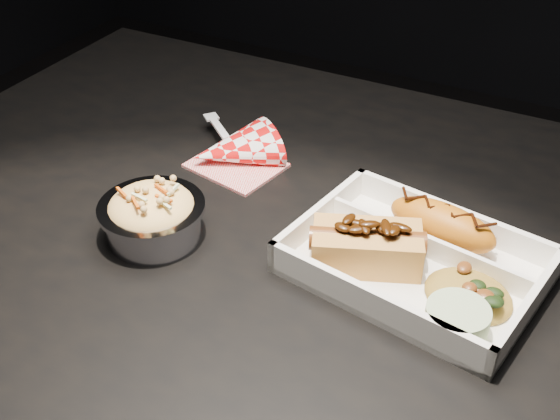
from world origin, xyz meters
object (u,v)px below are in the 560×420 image
at_px(foil_coleslaw_cup, 152,214).
at_px(napkin_fork, 233,150).
at_px(fried_pastry, 442,224).
at_px(hotdog, 367,244).
at_px(dining_table, 325,298).
at_px(food_tray, 415,265).

distance_m(foil_coleslaw_cup, napkin_fork, 0.18).
distance_m(fried_pastry, hotdog, 0.09).
relative_size(fried_pastry, napkin_fork, 0.80).
height_order(fried_pastry, hotdog, hotdog).
xyz_separation_m(dining_table, napkin_fork, (-0.18, 0.09, 0.11)).
relative_size(fried_pastry, foil_coleslaw_cup, 1.05).
relative_size(fried_pastry, hotdog, 0.98).
bearing_deg(hotdog, dining_table, 130.37).
height_order(fried_pastry, napkin_fork, napkin_fork).
xyz_separation_m(dining_table, food_tray, (0.10, -0.01, 0.10)).
height_order(food_tray, napkin_fork, napkin_fork).
bearing_deg(food_tray, foil_coleslaw_cup, -155.02).
bearing_deg(fried_pastry, food_tray, -99.73).
distance_m(fried_pastry, napkin_fork, 0.30).
height_order(dining_table, fried_pastry, fried_pastry).
bearing_deg(foil_coleslaw_cup, dining_table, 26.27).
bearing_deg(napkin_fork, fried_pastry, 30.35).
distance_m(hotdog, foil_coleslaw_cup, 0.24).
bearing_deg(dining_table, fried_pastry, 21.23).
height_order(foil_coleslaw_cup, napkin_fork, foil_coleslaw_cup).
height_order(fried_pastry, foil_coleslaw_cup, foil_coleslaw_cup).
bearing_deg(hotdog, foil_coleslaw_cup, 171.62).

